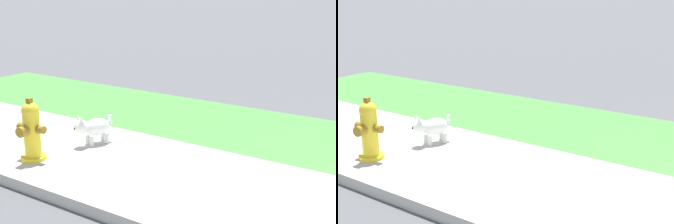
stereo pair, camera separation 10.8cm
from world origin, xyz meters
The scene contains 2 objects.
fire_hydrant_across_street centered at (-4.65, -0.49, 0.35)m, with size 0.38×0.35×0.73m.
small_white_dog centered at (-4.43, 0.30, 0.23)m, with size 0.32×0.50×0.41m.
Camera 1 is at (-0.54, -3.82, 2.00)m, focal length 50.00 mm.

